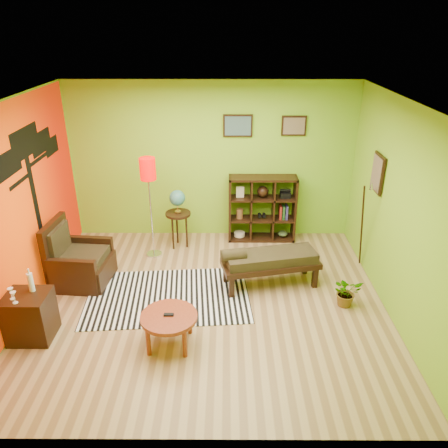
{
  "coord_description": "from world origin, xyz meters",
  "views": [
    {
      "loc": [
        0.25,
        -5.18,
        3.68
      ],
      "look_at": [
        0.22,
        0.42,
        1.05
      ],
      "focal_mm": 35.0,
      "sensor_mm": 36.0,
      "label": 1
    }
  ],
  "objects_px": {
    "floor_lamp": "(148,178)",
    "side_cabinet": "(30,316)",
    "potted_plant": "(346,295)",
    "cube_shelf": "(263,209)",
    "armchair": "(78,264)",
    "globe_table": "(178,205)",
    "coffee_table": "(169,319)",
    "bench": "(268,260)"
  },
  "relations": [
    {
      "from": "armchair",
      "to": "globe_table",
      "type": "bearing_deg",
      "value": 38.7
    },
    {
      "from": "coffee_table",
      "to": "armchair",
      "type": "bearing_deg",
      "value": 137.36
    },
    {
      "from": "coffee_table",
      "to": "cube_shelf",
      "type": "bearing_deg",
      "value": 64.95
    },
    {
      "from": "armchair",
      "to": "cube_shelf",
      "type": "distance_m",
      "value": 3.28
    },
    {
      "from": "globe_table",
      "to": "potted_plant",
      "type": "bearing_deg",
      "value": -34.81
    },
    {
      "from": "floor_lamp",
      "to": "potted_plant",
      "type": "relative_size",
      "value": 3.98
    },
    {
      "from": "side_cabinet",
      "to": "cube_shelf",
      "type": "height_order",
      "value": "cube_shelf"
    },
    {
      "from": "coffee_table",
      "to": "floor_lamp",
      "type": "bearing_deg",
      "value": 103.53
    },
    {
      "from": "coffee_table",
      "to": "cube_shelf",
      "type": "distance_m",
      "value": 3.21
    },
    {
      "from": "side_cabinet",
      "to": "cube_shelf",
      "type": "distance_m",
      "value": 4.18
    },
    {
      "from": "side_cabinet",
      "to": "cube_shelf",
      "type": "bearing_deg",
      "value": 41.68
    },
    {
      "from": "floor_lamp",
      "to": "globe_table",
      "type": "height_order",
      "value": "floor_lamp"
    },
    {
      "from": "cube_shelf",
      "to": "coffee_table",
      "type": "bearing_deg",
      "value": -115.05
    },
    {
      "from": "globe_table",
      "to": "cube_shelf",
      "type": "relative_size",
      "value": 0.89
    },
    {
      "from": "bench",
      "to": "side_cabinet",
      "type": "bearing_deg",
      "value": -158.41
    },
    {
      "from": "floor_lamp",
      "to": "globe_table",
      "type": "relative_size",
      "value": 1.62
    },
    {
      "from": "side_cabinet",
      "to": "globe_table",
      "type": "xyz_separation_m",
      "value": [
        1.62,
        2.47,
        0.49
      ]
    },
    {
      "from": "floor_lamp",
      "to": "cube_shelf",
      "type": "bearing_deg",
      "value": 18.31
    },
    {
      "from": "floor_lamp",
      "to": "side_cabinet",
      "type": "bearing_deg",
      "value": -119.53
    },
    {
      "from": "bench",
      "to": "potted_plant",
      "type": "height_order",
      "value": "bench"
    },
    {
      "from": "coffee_table",
      "to": "cube_shelf",
      "type": "xyz_separation_m",
      "value": [
        1.35,
        2.9,
        0.23
      ]
    },
    {
      "from": "floor_lamp",
      "to": "cube_shelf",
      "type": "relative_size",
      "value": 1.44
    },
    {
      "from": "floor_lamp",
      "to": "globe_table",
      "type": "xyz_separation_m",
      "value": [
        0.41,
        0.32,
        -0.59
      ]
    },
    {
      "from": "floor_lamp",
      "to": "bench",
      "type": "height_order",
      "value": "floor_lamp"
    },
    {
      "from": "cube_shelf",
      "to": "bench",
      "type": "distance_m",
      "value": 1.56
    },
    {
      "from": "armchair",
      "to": "floor_lamp",
      "type": "relative_size",
      "value": 0.58
    },
    {
      "from": "side_cabinet",
      "to": "potted_plant",
      "type": "relative_size",
      "value": 2.18
    },
    {
      "from": "coffee_table",
      "to": "cube_shelf",
      "type": "relative_size",
      "value": 0.58
    },
    {
      "from": "globe_table",
      "to": "coffee_table",
      "type": "bearing_deg",
      "value": -86.93
    },
    {
      "from": "side_cabinet",
      "to": "globe_table",
      "type": "bearing_deg",
      "value": 56.67
    },
    {
      "from": "armchair",
      "to": "cube_shelf",
      "type": "xyz_separation_m",
      "value": [
        2.92,
        1.45,
        0.3
      ]
    },
    {
      "from": "potted_plant",
      "to": "bench",
      "type": "bearing_deg",
      "value": 154.43
    },
    {
      "from": "armchair",
      "to": "coffee_table",
      "type": "bearing_deg",
      "value": -42.64
    },
    {
      "from": "bench",
      "to": "floor_lamp",
      "type": "bearing_deg",
      "value": 153.64
    },
    {
      "from": "floor_lamp",
      "to": "potted_plant",
      "type": "distance_m",
      "value": 3.49
    },
    {
      "from": "coffee_table",
      "to": "bench",
      "type": "bearing_deg",
      "value": 45.49
    },
    {
      "from": "side_cabinet",
      "to": "floor_lamp",
      "type": "xyz_separation_m",
      "value": [
        1.21,
        2.14,
        1.08
      ]
    },
    {
      "from": "armchair",
      "to": "floor_lamp",
      "type": "xyz_separation_m",
      "value": [
        1.02,
        0.82,
        1.09
      ]
    },
    {
      "from": "side_cabinet",
      "to": "bench",
      "type": "distance_m",
      "value": 3.31
    },
    {
      "from": "side_cabinet",
      "to": "globe_table",
      "type": "distance_m",
      "value": 2.99
    },
    {
      "from": "globe_table",
      "to": "potted_plant",
      "type": "xyz_separation_m",
      "value": [
        2.53,
        -1.76,
        -0.64
      ]
    },
    {
      "from": "bench",
      "to": "potted_plant",
      "type": "distance_m",
      "value": 1.21
    }
  ]
}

